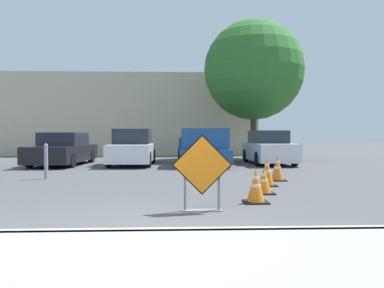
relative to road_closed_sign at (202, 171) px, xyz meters
name	(u,v)px	position (x,y,z in m)	size (l,w,h in m)	color
ground_plane	(161,169)	(-1.03, 8.25, -0.70)	(96.00, 96.00, 0.00)	#4C4C4F
sidewalk_strip	(115,269)	(-1.03, -2.94, -0.63)	(24.24, 2.39, 0.14)	#999993
curb_lip	(130,235)	(-1.03, -1.75, -0.63)	(24.24, 0.20, 0.14)	#999993
road_closed_sign	(202,171)	(0.00, 0.00, 0.00)	(1.05, 0.20, 1.34)	black
traffic_cone_nearest	(256,186)	(1.11, 0.80, -0.38)	(0.47, 0.47, 0.68)	black
traffic_cone_second	(264,181)	(1.53, 1.91, -0.41)	(0.47, 0.47, 0.60)	black
traffic_cone_third	(267,172)	(1.93, 3.20, -0.34)	(0.49, 0.49, 0.76)	black
traffic_cone_fourth	(277,168)	(2.50, 4.29, -0.34)	(0.48, 0.48, 0.75)	black
parked_car_nearest	(63,150)	(-5.47, 10.38, -0.04)	(2.08, 4.76, 1.44)	black
parked_car_second	(133,149)	(-2.38, 10.22, 0.02)	(1.84, 4.18, 1.59)	white
pickup_truck	(202,149)	(0.71, 10.00, 0.01)	(2.13, 5.13, 1.60)	navy
parked_car_third	(268,149)	(3.80, 10.62, 0.00)	(1.78, 4.31, 1.53)	silver
bollard_nearest	(46,160)	(-4.38, 4.97, -0.14)	(0.12, 0.12, 1.08)	gray
building_facade_backdrop	(130,116)	(-3.70, 19.95, 1.97)	(17.12, 5.00, 5.34)	beige
street_tree_behind_lot	(254,70)	(3.79, 13.87, 4.16)	(5.42, 5.42, 7.58)	#513823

